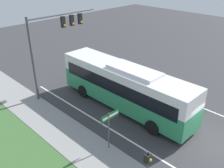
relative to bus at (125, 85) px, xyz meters
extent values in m
plane|color=#38383A|center=(0.78, -6.90, -2.02)|extent=(80.00, 80.00, 0.00)
cube|color=#2D8956|center=(0.00, 0.01, -0.77)|extent=(2.49, 11.90, 1.64)
cube|color=white|center=(0.00, 0.01, 0.73)|extent=(2.49, 11.90, 1.35)
cube|color=black|center=(0.00, 0.01, 0.27)|extent=(2.53, 10.94, 1.02)
cube|color=white|center=(0.00, -0.88, 1.52)|extent=(1.74, 4.16, 0.24)
cylinder|color=black|center=(-1.19, 3.70, -1.48)|extent=(0.28, 1.09, 1.09)
cylinder|color=black|center=(1.19, 3.70, -1.48)|extent=(0.28, 1.09, 1.09)
cylinder|color=black|center=(-1.19, -3.67, -1.48)|extent=(0.28, 1.09, 1.09)
cylinder|color=black|center=(1.19, -3.67, -1.48)|extent=(0.28, 1.09, 1.09)
cylinder|color=#4C4C51|center=(-4.27, 5.96, 1.48)|extent=(0.20, 0.20, 6.99)
cylinder|color=#4C4C51|center=(-1.04, 5.96, 4.72)|extent=(6.46, 0.14, 0.14)
cube|color=black|center=(-1.12, 5.96, 4.10)|extent=(0.32, 0.28, 0.90)
sphere|color=yellow|center=(-1.12, 5.78, 3.85)|extent=(0.18, 0.18, 0.18)
cube|color=black|center=(-0.23, 5.96, 4.10)|extent=(0.32, 0.28, 0.90)
sphere|color=yellow|center=(-0.23, 5.78, 3.85)|extent=(0.18, 0.18, 0.18)
cube|color=black|center=(0.66, 5.96, 4.10)|extent=(0.32, 0.28, 0.90)
sphere|color=yellow|center=(0.66, 5.78, 3.85)|extent=(0.18, 0.18, 0.18)
cube|color=black|center=(-5.88, -6.68, 0.87)|extent=(0.28, 0.24, 0.44)
sphere|color=yellow|center=(-5.88, -6.83, 0.87)|extent=(0.14, 0.14, 0.14)
cylinder|color=#4C4C51|center=(-4.36, -2.67, -0.67)|extent=(0.08, 0.08, 2.69)
cube|color=#145B2D|center=(-4.21, -2.67, 0.41)|extent=(1.49, 0.03, 0.43)
cube|color=white|center=(-4.21, -2.69, 0.41)|extent=(1.26, 0.01, 0.15)
camera|label=1|loc=(-12.91, -11.44, 8.71)|focal=40.00mm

